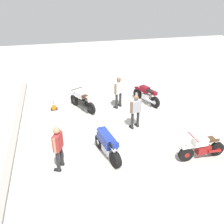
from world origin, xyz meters
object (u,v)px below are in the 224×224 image
Objects in this scene: motorcycle_maroon_cruiser at (146,95)px; person_in_red_shirt at (58,145)px; traffic_cone at (54,105)px; person_in_gray_shirt at (136,110)px; person_in_white_shirt at (119,91)px; motorcycle_cream_vintage at (203,148)px; motorcycle_blue_sportbike at (107,144)px; motorcycle_silver_cruiser at (82,101)px.

motorcycle_maroon_cruiser is 6.85m from person_in_red_shirt.
motorcycle_maroon_cruiser is 3.73× the size of traffic_cone.
person_in_gray_shirt is 2.29m from person_in_white_shirt.
motorcycle_cream_vintage is 1.10× the size of person_in_red_shirt.
motorcycle_cream_vintage is at bearing -136.06° from traffic_cone.
person_in_gray_shirt is 4.75m from traffic_cone.
person_in_white_shirt reaches higher than motorcycle_maroon_cruiser.
person_in_gray_shirt is (2.80, 1.81, 0.48)m from motorcycle_cream_vintage.
motorcycle_blue_sportbike is 1.14× the size of person_in_gray_shirt.
person_in_white_shirt is (4.39, -3.42, -0.01)m from person_in_red_shirt.
motorcycle_cream_vintage is at bearing 161.08° from motorcycle_maroon_cruiser.
person_in_red_shirt is (-4.54, 5.10, 0.50)m from motorcycle_maroon_cruiser.
person_in_red_shirt is at bearing 100.79° from person_in_gray_shirt.
motorcycle_blue_sportbike is 2.57m from person_in_gray_shirt.
traffic_cone is (0.39, 1.53, -0.26)m from motorcycle_silver_cruiser.
person_in_white_shirt reaches higher than traffic_cone.
person_in_gray_shirt is 3.19× the size of traffic_cone.
person_in_red_shirt is 3.34× the size of traffic_cone.
motorcycle_blue_sportbike reaches higher than traffic_cone.
motorcycle_silver_cruiser is 3.54× the size of traffic_cone.
traffic_cone is at bearing 45.94° from motorcycle_silver_cruiser.
traffic_cone is (0.47, 5.18, -0.26)m from motorcycle_maroon_cruiser.
motorcycle_silver_cruiser is 0.96× the size of motorcycle_cream_vintage.
motorcycle_cream_vintage is 7.93m from traffic_cone.
person_in_gray_shirt is at bearing -168.90° from motorcycle_silver_cruiser.
person_in_white_shirt reaches higher than motorcycle_blue_sportbike.
person_in_white_shirt is (2.28, 0.20, 0.04)m from person_in_gray_shirt.
person_in_red_shirt reaches higher than person_in_white_shirt.
person_in_gray_shirt reaches higher than motorcycle_maroon_cruiser.
person_in_gray_shirt is at bearing 126.15° from motorcycle_maroon_cruiser.
motorcycle_maroon_cruiser is 5.25m from motorcycle_cream_vintage.
motorcycle_maroon_cruiser is 1.02× the size of motorcycle_blue_sportbike.
motorcycle_cream_vintage is 3.37m from person_in_gray_shirt.
motorcycle_silver_cruiser is at bearing -104.44° from traffic_cone.
motorcycle_blue_sportbike is (-4.33, -0.38, 0.07)m from motorcycle_silver_cruiser.
motorcycle_maroon_cruiser and motorcycle_silver_cruiser have the same top height.
motorcycle_cream_vintage is (-0.98, -3.58, -0.11)m from motorcycle_blue_sportbike.
motorcycle_cream_vintage is at bearing -119.91° from motorcycle_blue_sportbike.
motorcycle_blue_sportbike is 5.11m from traffic_cone.
motorcycle_silver_cruiser is 4.35m from motorcycle_blue_sportbike.
person_in_white_shirt reaches higher than motorcycle_silver_cruiser.
motorcycle_maroon_cruiser is at bearing -120.75° from motorcycle_silver_cruiser.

